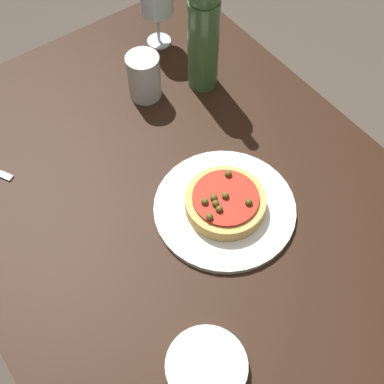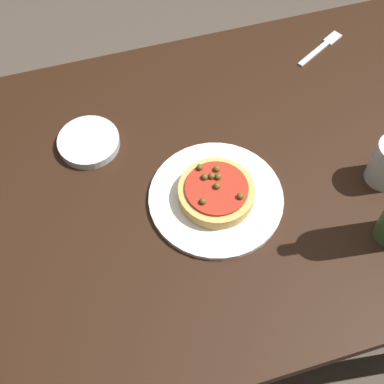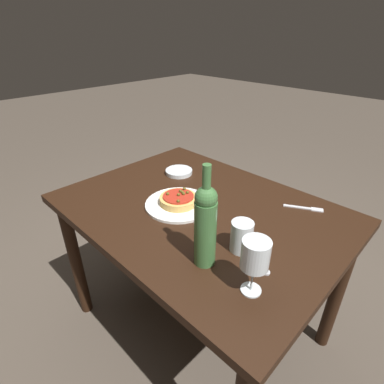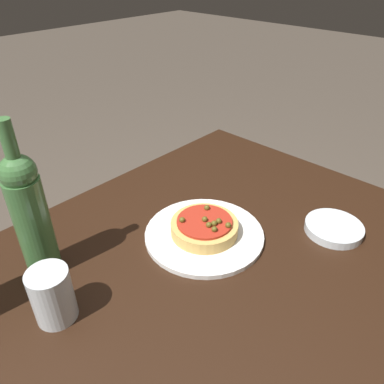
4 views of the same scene
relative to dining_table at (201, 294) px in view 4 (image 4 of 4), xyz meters
The scene contains 6 objects.
dining_table is the anchor object (origin of this frame).
dinner_plate 0.14m from the dining_table, 37.29° to the left, with size 0.29×0.29×0.01m.
pizza 0.16m from the dining_table, 37.11° to the left, with size 0.16×0.16×0.05m.
wine_bottle 0.42m from the dining_table, 135.93° to the left, with size 0.07×0.07×0.35m.
water_cup 0.35m from the dining_table, 160.32° to the left, with size 0.08×0.08×0.11m.
side_bowl 0.36m from the dining_table, 28.55° to the right, with size 0.14×0.14×0.02m.
Camera 4 is at (-0.46, -0.40, 1.35)m, focal length 35.00 mm.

